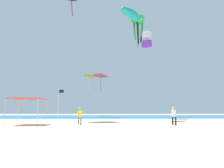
# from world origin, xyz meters

# --- Properties ---
(ground) EXTENTS (110.00, 110.00, 0.10)m
(ground) POSITION_xyz_m (0.00, 0.00, -0.05)
(ground) COLOR beige
(ocean_strip) EXTENTS (110.00, 22.80, 0.03)m
(ocean_strip) POSITION_xyz_m (0.00, 28.73, 0.01)
(ocean_strip) COLOR #1E6B93
(ocean_strip) RESTS_ON ground
(canopy_tent) EXTENTS (3.15, 3.12, 2.64)m
(canopy_tent) POSITION_xyz_m (-7.71, 4.16, 2.50)
(canopy_tent) COLOR #B2B2B7
(canopy_tent) RESTS_ON ground
(person_near_tent) EXTENTS (0.42, 0.42, 1.75)m
(person_near_tent) POSITION_xyz_m (-2.32, 3.92, 1.03)
(person_near_tent) COLOR slate
(person_near_tent) RESTS_ON ground
(person_leftmost) EXTENTS (0.43, 0.43, 1.81)m
(person_leftmost) POSITION_xyz_m (7.01, 2.96, 1.06)
(person_leftmost) COLOR black
(person_leftmost) RESTS_ON ground
(banner_flag) EXTENTS (0.61, 0.06, 3.83)m
(banner_flag) POSITION_xyz_m (-5.13, 7.02, 2.29)
(banner_flag) COLOR silver
(banner_flag) RESTS_ON ground
(kite_diamond_red) EXTENTS (3.28, 3.27, 3.35)m
(kite_diamond_red) POSITION_xyz_m (-0.65, 22.93, 7.94)
(kite_diamond_red) COLOR red
(kite_box_white) EXTENTS (2.38, 2.38, 3.57)m
(kite_box_white) POSITION_xyz_m (9.05, 25.21, 16.35)
(kite_box_white) COLOR white
(kite_inflatable_teal) EXTENTS (4.29, 4.47, 1.74)m
(kite_inflatable_teal) POSITION_xyz_m (4.26, 13.63, 16.53)
(kite_inflatable_teal) COLOR teal
(kite_octopus_green) EXTENTS (3.49, 3.49, 5.85)m
(kite_octopus_green) POSITION_xyz_m (6.15, 18.64, 17.57)
(kite_octopus_green) COLOR green
(kite_diamond_orange) EXTENTS (3.14, 3.14, 3.29)m
(kite_diamond_orange) POSITION_xyz_m (-3.18, 27.49, 8.64)
(kite_diamond_orange) COLOR orange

